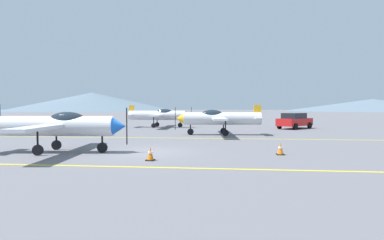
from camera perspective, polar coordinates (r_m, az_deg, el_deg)
ground_plane at (r=16.40m, az=-8.56°, el=-5.65°), size 400.00×400.00×0.00m
apron_line_near at (r=12.68m, az=-13.15°, el=-8.05°), size 80.00×0.16×0.01m
apron_line_far at (r=23.40m, az=-4.05°, el=-3.20°), size 80.00×0.16×0.01m
airplane_near at (r=17.31m, az=-22.87°, el=-0.87°), size 7.02×8.06×2.41m
airplane_mid at (r=25.94m, az=4.77°, el=0.35°), size 7.01×8.06×2.41m
airplane_far at (r=35.37m, az=-5.78°, el=0.89°), size 6.97×8.03×2.41m
car_sedan at (r=34.76m, az=17.68°, el=-0.08°), size 4.19×4.42×1.62m
traffic_cone_front at (r=15.88m, az=15.37°, el=-4.92°), size 0.36×0.36×0.59m
traffic_cone_side at (r=13.83m, az=-7.39°, el=-5.94°), size 0.36×0.36×0.59m
hill_left at (r=180.11m, az=-17.23°, el=3.12°), size 87.29×87.29×9.64m
hill_centerleft at (r=187.25m, az=29.35°, el=2.34°), size 85.71×85.71×6.03m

